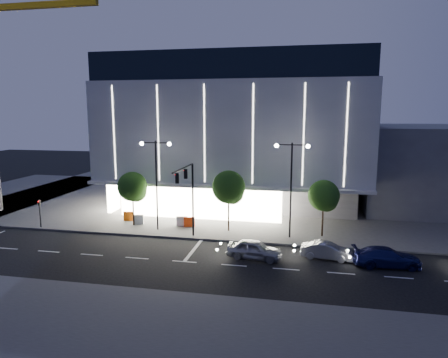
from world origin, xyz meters
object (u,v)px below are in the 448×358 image
at_px(tree_mid, 229,189).
at_px(barrier_d, 182,221).
at_px(street_lamp_west, 156,172).
at_px(tree_right, 324,197).
at_px(barrier_c, 189,222).
at_px(ped_signal_far, 40,210).
at_px(car_third, 387,257).
at_px(traffic_mast, 188,188).
at_px(street_lamp_east, 291,176).
at_px(car_second, 327,251).
at_px(car_lead, 254,250).
at_px(barrier_a, 129,216).
at_px(barrier_b, 138,219).
at_px(tree_left, 133,188).

height_order(tree_mid, barrier_d, tree_mid).
bearing_deg(street_lamp_west, tree_right, 3.64).
bearing_deg(barrier_d, barrier_c, -25.77).
bearing_deg(ped_signal_far, car_third, -6.82).
height_order(traffic_mast, tree_right, traffic_mast).
xyz_separation_m(tree_right, barrier_c, (-13.20, 0.53, -3.23)).
height_order(street_lamp_east, car_second, street_lamp_east).
xyz_separation_m(ped_signal_far, car_second, (28.11, -3.13, -1.21)).
bearing_deg(car_lead, street_lamp_east, -16.97).
bearing_deg(barrier_a, barrier_d, -11.41).
bearing_deg(barrier_a, barrier_b, -38.50).
distance_m(traffic_mast, barrier_a, 10.63).
distance_m(tree_right, barrier_d, 14.43).
bearing_deg(barrier_d, car_second, -40.46).
xyz_separation_m(traffic_mast, car_second, (12.11, -1.97, -4.35)).
distance_m(traffic_mast, barrier_b, 8.96).
bearing_deg(barrier_b, tree_left, -136.92).
bearing_deg(street_lamp_east, barrier_d, 171.25).
distance_m(tree_mid, barrier_d, 6.29).
height_order(traffic_mast, ped_signal_far, traffic_mast).
bearing_deg(tree_mid, ped_signal_far, -172.45).
xyz_separation_m(tree_left, car_third, (23.51, -6.41, -3.30)).
height_order(street_lamp_east, barrier_d, street_lamp_east).
height_order(traffic_mast, barrier_a, traffic_mast).
height_order(traffic_mast, street_lamp_east, street_lamp_east).
bearing_deg(street_lamp_east, tree_left, 176.35).
bearing_deg(ped_signal_far, barrier_d, 12.89).
relative_size(tree_left, car_second, 1.40).
bearing_deg(tree_left, street_lamp_east, -3.65).
bearing_deg(traffic_mast, car_second, -9.24).
xyz_separation_m(ped_signal_far, barrier_c, (14.83, 3.06, -1.24)).
distance_m(traffic_mast, tree_left, 7.95).
bearing_deg(tree_mid, street_lamp_east, -9.69).
bearing_deg(tree_right, tree_mid, 180.00).
xyz_separation_m(car_lead, car_second, (5.73, 1.13, -0.09)).
distance_m(car_lead, barrier_d, 11.23).
bearing_deg(traffic_mast, street_lamp_west, 146.35).
relative_size(traffic_mast, barrier_b, 6.43).
xyz_separation_m(tree_left, tree_right, (19.00, -0.00, -0.15)).
bearing_deg(ped_signal_far, car_lead, -10.77).
distance_m(ped_signal_far, tree_mid, 19.35).
height_order(car_third, barrier_b, car_third).
distance_m(street_lamp_west, car_second, 17.58).
xyz_separation_m(tree_left, barrier_b, (0.30, 0.39, -3.38)).
bearing_deg(barrier_b, traffic_mast, -41.17).
xyz_separation_m(tree_left, barrier_a, (-1.25, 1.44, -3.38)).
xyz_separation_m(street_lamp_west, barrier_a, (-4.22, 2.46, -5.31)).
relative_size(barrier_a, barrier_c, 1.00).
height_order(barrier_b, barrier_c, same).
relative_size(street_lamp_west, ped_signal_far, 3.00).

